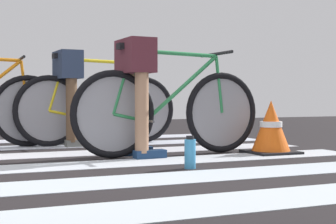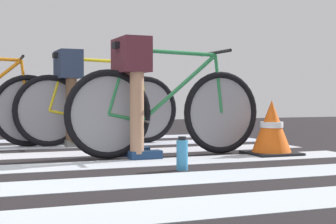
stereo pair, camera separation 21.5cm
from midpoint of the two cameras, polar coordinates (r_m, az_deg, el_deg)
The scene contains 8 objects.
ground at distance 3.37m, azimuth -15.63°, elevation -7.01°, with size 18.00×14.00×0.02m.
crosswalk_markings at distance 3.65m, azimuth -15.90°, elevation -6.16°, with size 5.45×4.99×0.00m.
bicycle_1_of_3 at distance 4.24m, azimuth -1.13°, elevation 0.20°, with size 1.74×0.52×0.93m.
cyclist_1_of_3 at distance 4.13m, azimuth -5.07°, elevation 3.53°, with size 0.33×0.42×0.97m.
bicycle_2_of_3 at distance 5.27m, azimuth -9.06°, elevation 0.48°, with size 1.74×0.52×0.93m.
cyclist_2_of_3 at distance 5.19m, azimuth -12.36°, elevation 3.05°, with size 0.33×0.42×0.96m.
water_bottle at distance 3.46m, azimuth 0.89°, elevation -4.73°, with size 0.08×0.08×0.23m.
traffic_cone at distance 4.48m, azimuth 10.41°, elevation -1.86°, with size 0.41×0.41×0.47m.
Camera 1 is at (-0.51, -3.31, 0.52)m, focal length 53.98 mm.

